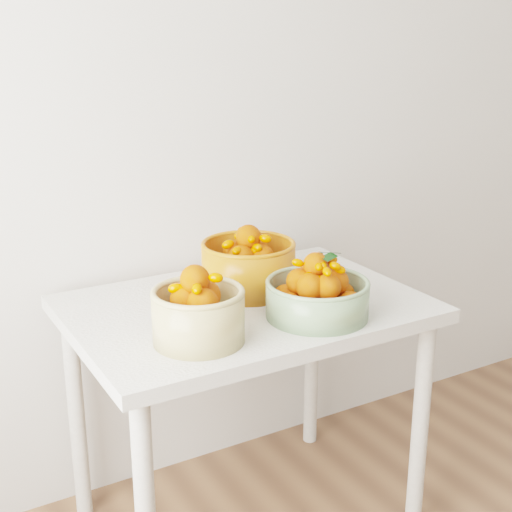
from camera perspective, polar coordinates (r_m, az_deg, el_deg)
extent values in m
cube|color=silver|center=(2.47, 2.60, 14.11)|extent=(4.00, 0.04, 2.70)
cube|color=silver|center=(2.07, -0.85, -4.25)|extent=(1.00, 0.70, 0.04)
cylinder|color=silver|center=(2.27, 12.99, -13.28)|extent=(0.05, 0.05, 0.71)
cylinder|color=silver|center=(2.33, -14.14, -12.40)|extent=(0.05, 0.05, 0.71)
cylinder|color=silver|center=(2.66, 4.49, -7.94)|extent=(0.05, 0.05, 0.71)
cylinder|color=tan|center=(1.80, -4.63, -4.89)|extent=(0.27, 0.27, 0.13)
torus|color=tan|center=(1.77, -4.68, -2.91)|extent=(0.28, 0.28, 0.02)
sphere|color=#D1660C|center=(1.82, -2.88, -4.96)|extent=(0.08, 0.08, 0.08)
sphere|color=#D1660C|center=(1.86, -4.87, -4.57)|extent=(0.08, 0.08, 0.08)
sphere|color=#F54800|center=(1.81, -6.47, -5.17)|extent=(0.08, 0.08, 0.08)
sphere|color=#F54800|center=(1.75, -5.57, -5.96)|extent=(0.08, 0.08, 0.08)
sphere|color=#F54800|center=(1.76, -3.24, -5.77)|extent=(0.08, 0.08, 0.08)
sphere|color=#F54800|center=(1.80, -4.62, -5.27)|extent=(0.08, 0.08, 0.08)
sphere|color=#F54800|center=(1.80, -4.10, -3.15)|extent=(0.08, 0.08, 0.08)
sphere|color=#F54800|center=(1.78, -5.72, -3.48)|extent=(0.07, 0.07, 0.07)
sphere|color=#F54800|center=(1.75, -4.28, -3.83)|extent=(0.08, 0.08, 0.08)
sphere|color=#F54800|center=(1.77, -4.91, -1.87)|extent=(0.07, 0.07, 0.07)
ellipsoid|color=#ED5100|center=(1.76, -4.71, -2.19)|extent=(0.05, 0.05, 0.04)
ellipsoid|color=#ED5100|center=(1.72, -4.74, -2.64)|extent=(0.04, 0.05, 0.04)
ellipsoid|color=#ED5100|center=(1.77, -6.48, -2.58)|extent=(0.05, 0.04, 0.04)
ellipsoid|color=#ED5100|center=(1.75, -3.24, -1.74)|extent=(0.05, 0.05, 0.03)
ellipsoid|color=#ED5100|center=(1.77, -6.16, -2.62)|extent=(0.05, 0.04, 0.03)
cylinder|color=gray|center=(1.95, 4.92, -3.50)|extent=(0.31, 0.31, 0.10)
torus|color=gray|center=(1.94, 4.96, -2.14)|extent=(0.32, 0.32, 0.01)
sphere|color=#F54800|center=(2.01, 6.94, -3.04)|extent=(0.07, 0.07, 0.07)
sphere|color=#F54800|center=(2.04, 5.33, -2.67)|extent=(0.07, 0.07, 0.07)
sphere|color=#F54800|center=(2.02, 3.36, -2.79)|extent=(0.07, 0.07, 0.07)
sphere|color=#F54800|center=(1.97, 2.36, -3.31)|extent=(0.07, 0.07, 0.07)
sphere|color=#F54800|center=(1.91, 2.66, -4.04)|extent=(0.08, 0.08, 0.08)
sphere|color=#F54800|center=(1.87, 4.31, -4.52)|extent=(0.07, 0.07, 0.07)
sphere|color=#F54800|center=(1.89, 6.55, -4.39)|extent=(0.07, 0.07, 0.07)
sphere|color=#F54800|center=(1.94, 7.51, -3.84)|extent=(0.07, 0.07, 0.07)
sphere|color=#F54800|center=(1.96, 4.92, -3.56)|extent=(0.07, 0.07, 0.07)
sphere|color=#F54800|center=(1.98, 5.64, -1.63)|extent=(0.07, 0.07, 0.07)
sphere|color=#F54800|center=(1.98, 4.20, -1.61)|extent=(0.07, 0.07, 0.07)
sphere|color=#F54800|center=(1.93, 3.50, -2.04)|extent=(0.07, 0.07, 0.07)
sphere|color=#F54800|center=(1.89, 4.35, -2.48)|extent=(0.07, 0.07, 0.07)
sphere|color=#F54800|center=(1.90, 5.77, -2.48)|extent=(0.07, 0.07, 0.07)
sphere|color=#F54800|center=(1.94, 6.42, -2.04)|extent=(0.07, 0.07, 0.07)
sphere|color=#F54800|center=(1.92, 4.79, -0.69)|extent=(0.07, 0.07, 0.07)
ellipsoid|color=#ED5100|center=(1.91, 6.72, -1.07)|extent=(0.04, 0.04, 0.03)
ellipsoid|color=#ED5100|center=(1.90, 5.33, -0.75)|extent=(0.02, 0.04, 0.03)
ellipsoid|color=#ED5100|center=(1.90, 4.24, -1.62)|extent=(0.04, 0.03, 0.03)
ellipsoid|color=#ED5100|center=(1.90, 5.06, -1.90)|extent=(0.04, 0.04, 0.03)
ellipsoid|color=#ED5100|center=(1.94, 6.10, -0.36)|extent=(0.04, 0.03, 0.03)
ellipsoid|color=#ED5100|center=(1.91, 3.37, -0.54)|extent=(0.04, 0.04, 0.03)
ellipsoid|color=#ED5100|center=(1.93, 4.76, -0.64)|extent=(0.04, 0.04, 0.03)
ellipsoid|color=#ED5100|center=(1.90, 5.05, -0.84)|extent=(0.04, 0.04, 0.03)
ellipsoid|color=#ED5100|center=(1.94, 4.41, -1.09)|extent=(0.04, 0.04, 0.03)
ellipsoid|color=#ED5100|center=(1.86, 5.71, -1.27)|extent=(0.03, 0.04, 0.03)
ellipsoid|color=#ED5100|center=(1.90, 6.37, -0.81)|extent=(0.04, 0.04, 0.03)
ellipsoid|color=#ED5100|center=(1.91, 4.31, -0.54)|extent=(0.04, 0.04, 0.03)
ellipsoid|color=#ED5100|center=(1.93, 4.98, -1.26)|extent=(0.04, 0.04, 0.04)
ellipsoid|color=#ED5100|center=(1.97, 5.11, 0.04)|extent=(0.04, 0.04, 0.04)
cylinder|color=#CD6317|center=(2.13, -0.61, -0.92)|extent=(0.32, 0.32, 0.15)
torus|color=#CD6317|center=(2.11, -0.62, 0.96)|extent=(0.32, 0.32, 0.01)
sphere|color=#F54800|center=(2.18, 1.31, -1.08)|extent=(0.07, 0.07, 0.07)
sphere|color=#F54800|center=(2.22, -0.51, -0.73)|extent=(0.08, 0.08, 0.08)
sphere|color=#F54800|center=(2.19, -2.45, -1.05)|extent=(0.08, 0.08, 0.08)
sphere|color=#F54800|center=(2.11, -2.68, -1.79)|extent=(0.08, 0.08, 0.08)
sphere|color=#F54800|center=(2.06, -0.73, -2.22)|extent=(0.08, 0.08, 0.08)
sphere|color=#F54800|center=(2.10, 1.39, -1.82)|extent=(0.08, 0.08, 0.08)
sphere|color=#F54800|center=(2.14, -0.61, -1.45)|extent=(0.08, 0.08, 0.08)
sphere|color=#F54800|center=(2.16, -0.02, 0.46)|extent=(0.08, 0.08, 0.08)
sphere|color=#F54800|center=(2.14, -1.70, 0.31)|extent=(0.07, 0.07, 0.07)
sphere|color=#F54800|center=(2.08, -1.21, -0.22)|extent=(0.08, 0.08, 0.08)
sphere|color=#F54800|center=(2.10, 0.48, -0.06)|extent=(0.07, 0.07, 0.07)
sphere|color=#F54800|center=(2.11, -0.60, 1.51)|extent=(0.08, 0.08, 0.08)
ellipsoid|color=#ED5100|center=(2.09, 0.76, 1.42)|extent=(0.05, 0.05, 0.04)
ellipsoid|color=#ED5100|center=(2.09, -2.26, 0.93)|extent=(0.05, 0.03, 0.04)
ellipsoid|color=#ED5100|center=(2.17, -1.15, 2.00)|extent=(0.04, 0.04, 0.03)
ellipsoid|color=#ED5100|center=(2.05, -1.52, 0.39)|extent=(0.05, 0.05, 0.04)
ellipsoid|color=#ED5100|center=(2.08, -0.41, 1.36)|extent=(0.03, 0.05, 0.03)
ellipsoid|color=#ED5100|center=(2.16, -0.35, 1.62)|extent=(0.05, 0.05, 0.04)
ellipsoid|color=#ED5100|center=(2.15, -1.19, 1.10)|extent=(0.03, 0.04, 0.03)
ellipsoid|color=#ED5100|center=(2.09, -0.13, 0.39)|extent=(0.03, 0.05, 0.04)
ellipsoid|color=#ED5100|center=(2.07, 0.10, 0.65)|extent=(0.04, 0.04, 0.04)
ellipsoid|color=#ED5100|center=(2.12, -1.30, 1.55)|extent=(0.04, 0.05, 0.03)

